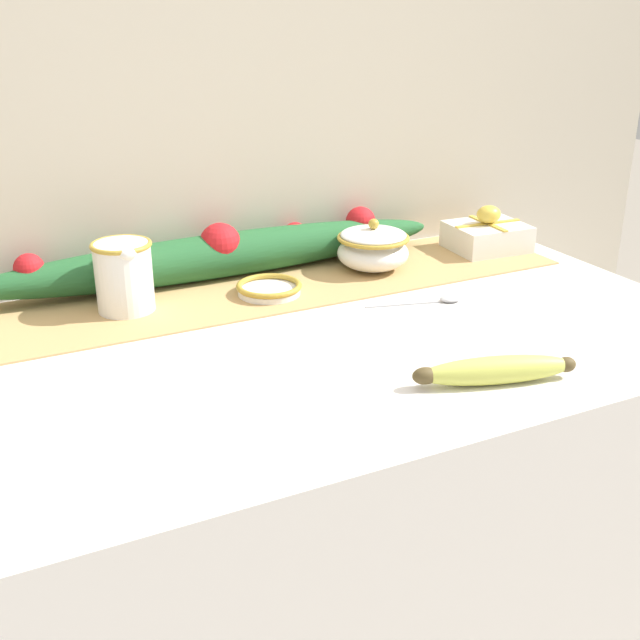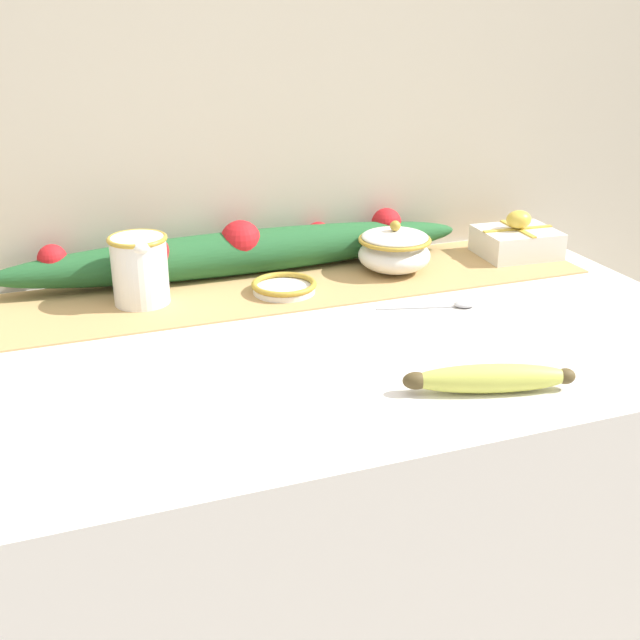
# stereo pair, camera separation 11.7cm
# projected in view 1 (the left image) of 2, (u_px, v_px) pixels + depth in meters

# --- Properties ---
(countertop) EXTENTS (1.35, 0.74, 0.88)m
(countertop) POSITION_uv_depth(u_px,v_px,m) (296.00, 571.00, 1.40)
(countertop) COLOR silver
(countertop) RESTS_ON ground_plane
(back_wall) EXTENTS (2.15, 0.04, 2.40)m
(back_wall) POSITION_uv_depth(u_px,v_px,m) (199.00, 99.00, 1.43)
(back_wall) COLOR #B7AD99
(back_wall) RESTS_ON ground_plane
(table_runner) EXTENTS (1.24, 0.26, 0.00)m
(table_runner) POSITION_uv_depth(u_px,v_px,m) (238.00, 292.00, 1.42)
(table_runner) COLOR tan
(table_runner) RESTS_ON countertop
(cream_pitcher) EXTENTS (0.10, 0.12, 0.12)m
(cream_pitcher) POSITION_uv_depth(u_px,v_px,m) (124.00, 274.00, 1.32)
(cream_pitcher) COLOR white
(cream_pitcher) RESTS_ON countertop
(sugar_bowl) EXTENTS (0.14, 0.14, 0.10)m
(sugar_bowl) POSITION_uv_depth(u_px,v_px,m) (373.00, 248.00, 1.52)
(sugar_bowl) COLOR white
(sugar_bowl) RESTS_ON countertop
(small_dish) EXTENTS (0.12, 0.12, 0.02)m
(small_dish) POSITION_uv_depth(u_px,v_px,m) (269.00, 288.00, 1.40)
(small_dish) COLOR white
(small_dish) RESTS_ON countertop
(banana) EXTENTS (0.23, 0.10, 0.04)m
(banana) POSITION_uv_depth(u_px,v_px,m) (495.00, 370.00, 1.09)
(banana) COLOR #CCD156
(banana) RESTS_ON countertop
(spoon) EXTENTS (0.17, 0.06, 0.01)m
(spoon) POSITION_uv_depth(u_px,v_px,m) (443.00, 300.00, 1.38)
(spoon) COLOR #B7B7BC
(spoon) RESTS_ON countertop
(gift_box) EXTENTS (0.16, 0.14, 0.09)m
(gift_box) POSITION_uv_depth(u_px,v_px,m) (487.00, 235.00, 1.64)
(gift_box) COLOR silver
(gift_box) RESTS_ON countertop
(poinsettia_garland) EXTENTS (0.90, 0.09, 0.10)m
(poinsettia_garland) POSITION_uv_depth(u_px,v_px,m) (219.00, 254.00, 1.48)
(poinsettia_garland) COLOR #235B2D
(poinsettia_garland) RESTS_ON countertop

